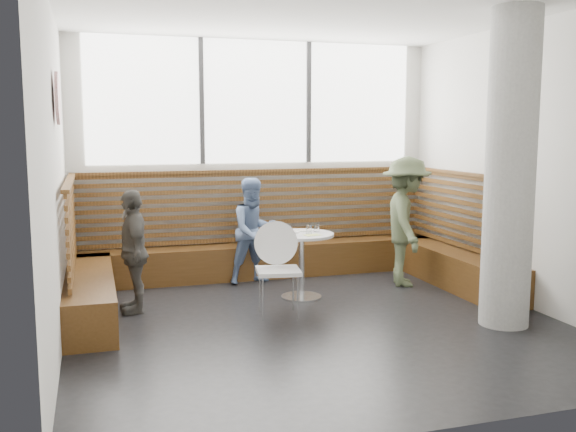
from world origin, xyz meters
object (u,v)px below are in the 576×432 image
object	(u,v)px
concrete_column	(510,170)
child_left	(133,251)
cafe_table	(302,252)
child_back	(254,231)
cafe_chair	(276,261)
adult_man	(406,221)

from	to	relation	value
concrete_column	child_left	size ratio (longest dim) A/B	2.35
cafe_table	child_back	size ratio (longest dim) A/B	0.57
cafe_table	cafe_chair	xyz separation A→B (m)	(-0.47, -0.54, 0.03)
cafe_table	child_left	bearing A→B (deg)	179.72
concrete_column	adult_man	xyz separation A→B (m)	(-0.19, 1.84, -0.77)
cafe_table	child_back	bearing A→B (deg)	111.50
concrete_column	child_left	xyz separation A→B (m)	(-3.63, 1.61, -0.92)
concrete_column	cafe_table	xyz separation A→B (m)	(-1.68, 1.60, -1.04)
cafe_table	adult_man	distance (m)	1.54
adult_man	child_back	xyz separation A→B (m)	(-1.85, 0.66, -0.14)
cafe_chair	child_left	xyz separation A→B (m)	(-1.48, 0.55, 0.09)
adult_man	child_back	size ratio (longest dim) A/B	1.20
cafe_chair	child_back	world-z (taller)	child_back
concrete_column	child_back	distance (m)	3.35
concrete_column	cafe_chair	distance (m)	2.60
cafe_table	cafe_chair	size ratio (longest dim) A/B	0.78
cafe_table	child_left	size ratio (longest dim) A/B	0.58
adult_man	child_back	bearing A→B (deg)	89.17
cafe_table	child_left	xyz separation A→B (m)	(-1.94, 0.01, 0.12)
concrete_column	cafe_chair	xyz separation A→B (m)	(-2.15, 1.06, -1.01)
cafe_table	child_back	distance (m)	0.97
child_back	child_left	xyz separation A→B (m)	(-1.59, -0.89, -0.01)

